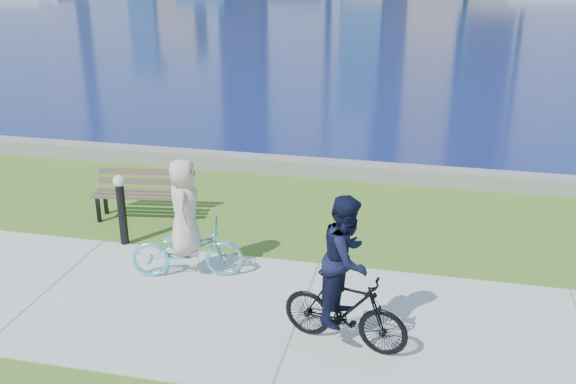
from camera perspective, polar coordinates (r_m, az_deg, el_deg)
name	(u,v)px	position (r m, az deg, el deg)	size (l,w,h in m)	color
ground	(298,319)	(9.47, 0.87, -11.26)	(320.00, 320.00, 0.00)	#3E681B
concrete_path	(298,319)	(9.47, 0.87, -11.21)	(80.00, 3.50, 0.02)	#AEAEA8
seawall	(352,170)	(14.95, 5.75, 1.94)	(90.00, 0.50, 0.35)	slate
park_bench	(141,190)	(12.90, -12.90, 0.17)	(1.88, 0.87, 0.94)	black
bollard_lamp	(121,205)	(11.72, -14.59, -1.16)	(0.21, 0.21, 1.33)	black
cyclist_woman	(186,234)	(10.37, -9.05, -3.73)	(1.05, 1.90, 2.00)	#5EC6E5
cyclist_man	(346,285)	(8.48, 5.15, -8.25)	(0.90, 1.82, 2.16)	black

